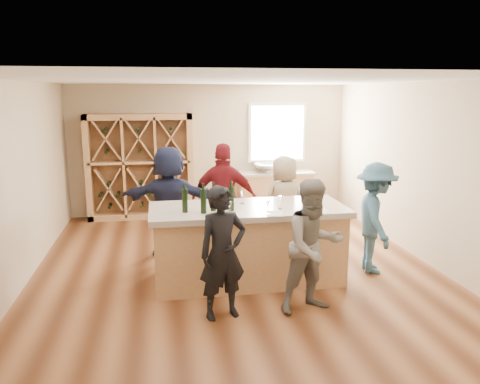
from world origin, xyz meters
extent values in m
cube|color=brown|center=(0.00, 0.00, -0.05)|extent=(6.00, 7.00, 0.10)
cube|color=white|center=(0.00, 0.00, 2.85)|extent=(6.00, 7.00, 0.10)
cube|color=tan|center=(0.00, 3.55, 1.40)|extent=(6.00, 0.10, 2.80)
cube|color=tan|center=(0.00, -3.55, 1.40)|extent=(6.00, 0.10, 2.80)
cube|color=tan|center=(-3.05, 0.00, 1.40)|extent=(0.10, 7.00, 2.80)
cube|color=tan|center=(3.05, 0.00, 1.40)|extent=(0.10, 7.00, 2.80)
cube|color=white|center=(1.50, 3.47, 1.75)|extent=(1.30, 0.06, 1.30)
cube|color=white|center=(1.50, 3.44, 1.75)|extent=(1.18, 0.01, 1.18)
cube|color=tan|center=(-1.50, 3.27, 1.10)|extent=(2.20, 0.45, 2.20)
cube|color=tan|center=(1.40, 3.20, 0.43)|extent=(1.60, 0.58, 0.86)
cube|color=#A99B8A|center=(1.40, 3.20, 0.89)|extent=(1.70, 0.62, 0.06)
imported|color=silver|center=(1.20, 3.20, 1.01)|extent=(0.54, 0.54, 0.19)
cylinder|color=silver|center=(1.20, 3.38, 1.07)|extent=(0.02, 0.02, 0.30)
cube|color=tan|center=(0.10, -0.46, 0.50)|extent=(2.60, 1.00, 1.00)
cube|color=#A99B8A|center=(0.10, -0.46, 1.04)|extent=(2.72, 1.12, 0.08)
cylinder|color=black|center=(-0.78, -0.61, 1.24)|extent=(0.08, 0.08, 0.31)
cylinder|color=black|center=(-0.54, -0.70, 1.24)|extent=(0.09, 0.09, 0.32)
cylinder|color=black|center=(-0.40, -0.58, 1.24)|extent=(0.09, 0.09, 0.31)
cylinder|color=black|center=(-0.16, -0.63, 1.24)|extent=(0.10, 0.10, 0.32)
cone|color=white|center=(-0.22, -0.89, 1.17)|extent=(0.09, 0.09, 0.18)
cone|color=white|center=(0.28, -0.89, 1.18)|extent=(0.08, 0.08, 0.19)
cone|color=white|center=(0.79, -0.94, 1.18)|extent=(0.09, 0.09, 0.20)
cone|color=white|center=(0.51, -0.64, 1.17)|extent=(0.07, 0.07, 0.17)
cone|color=white|center=(0.99, -0.68, 1.18)|extent=(0.08, 0.08, 0.20)
cube|color=white|center=(-0.21, -0.85, 1.08)|extent=(0.22, 0.28, 0.00)
cube|color=white|center=(0.37, -0.88, 1.08)|extent=(0.27, 0.33, 0.00)
cube|color=white|center=(0.99, -0.83, 1.08)|extent=(0.26, 0.34, 0.00)
imported|color=black|center=(-0.40, -1.50, 0.80)|extent=(0.67, 0.56, 1.60)
imported|color=slate|center=(0.71, -1.52, 0.82)|extent=(0.88, 0.62, 1.65)
imported|color=#335972|center=(2.02, -0.43, 0.82)|extent=(0.70, 1.14, 1.65)
imported|color=#590F14|center=(-0.07, 0.70, 0.92)|extent=(1.19, 0.82, 1.84)
imported|color=gray|center=(0.98, 0.86, 0.80)|extent=(0.88, 0.67, 1.60)
imported|color=#191E38|center=(-0.95, 0.83, 0.91)|extent=(1.78, 1.01, 1.81)
cone|color=white|center=(0.05, -0.26, 1.17)|extent=(0.07, 0.07, 0.18)
camera|label=1|loc=(-1.08, -6.65, 2.65)|focal=35.00mm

